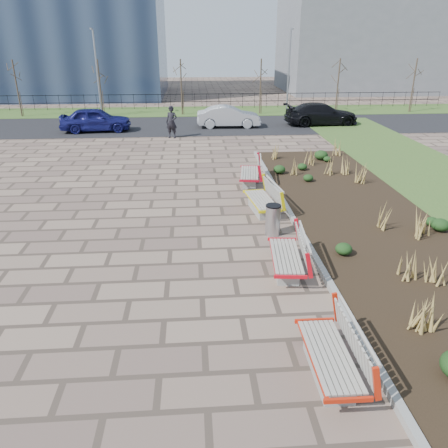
{
  "coord_description": "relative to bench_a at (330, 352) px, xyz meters",
  "views": [
    {
      "loc": [
        0.71,
        -7.8,
        5.57
      ],
      "look_at": [
        1.5,
        3.0,
        0.9
      ],
      "focal_mm": 35.0,
      "sensor_mm": 36.0,
      "label": 1
    }
  ],
  "objects": [
    {
      "name": "ground",
      "position": [
        -3.0,
        1.84,
        -0.5
      ],
      "size": [
        120.0,
        120.0,
        0.0
      ],
      "primitive_type": "plane",
      "color": "#7B6554",
      "rests_on": "ground"
    },
    {
      "name": "planting_bed",
      "position": [
        3.25,
        6.84,
        -0.45
      ],
      "size": [
        4.5,
        18.0,
        0.1
      ],
      "primitive_type": "cube",
      "color": "black",
      "rests_on": "ground"
    },
    {
      "name": "planting_curb",
      "position": [
        0.92,
        6.84,
        -0.42
      ],
      "size": [
        0.16,
        18.0,
        0.15
      ],
      "primitive_type": "cube",
      "color": "gray",
      "rests_on": "ground"
    },
    {
      "name": "grass_verge_far",
      "position": [
        -3.0,
        29.84,
        -0.48
      ],
      "size": [
        80.0,
        5.0,
        0.04
      ],
      "primitive_type": "cube",
      "color": "#33511E",
      "rests_on": "ground"
    },
    {
      "name": "road",
      "position": [
        -3.0,
        23.84,
        -0.49
      ],
      "size": [
        80.0,
        7.0,
        0.02
      ],
      "primitive_type": "cube",
      "color": "black",
      "rests_on": "ground"
    },
    {
      "name": "bench_a",
      "position": [
        0.0,
        0.0,
        0.0
      ],
      "size": [
        0.91,
        2.11,
        1.0
      ],
      "primitive_type": null,
      "rotation": [
        0.0,
        0.0,
        -0.01
      ],
      "color": "red",
      "rests_on": "ground"
    },
    {
      "name": "bench_b",
      "position": [
        0.0,
        3.76,
        0.0
      ],
      "size": [
        1.1,
        2.18,
        1.0
      ],
      "primitive_type": null,
      "rotation": [
        0.0,
        0.0,
        -0.1
      ],
      "color": "red",
      "rests_on": "ground"
    },
    {
      "name": "bench_c",
      "position": [
        0.0,
        7.88,
        0.0
      ],
      "size": [
        1.16,
        2.2,
        1.0
      ],
      "primitive_type": null,
      "rotation": [
        0.0,
        0.0,
        0.13
      ],
      "color": "yellow",
      "rests_on": "ground"
    },
    {
      "name": "bench_d",
      "position": [
        0.0,
        11.1,
        0.0
      ],
      "size": [
        1.17,
        2.2,
        1.0
      ],
      "primitive_type": null,
      "rotation": [
        0.0,
        0.0,
        -0.13
      ],
      "color": "#B80C21",
      "rests_on": "ground"
    },
    {
      "name": "litter_bin",
      "position": [
        0.06,
        6.02,
        -0.03
      ],
      "size": [
        0.45,
        0.45,
        0.94
      ],
      "primitive_type": "cylinder",
      "color": "#B2B2B7",
      "rests_on": "ground"
    },
    {
      "name": "pedestrian",
      "position": [
        -3.47,
        20.09,
        0.43
      ],
      "size": [
        0.78,
        0.64,
        1.86
      ],
      "primitive_type": "imported",
      "rotation": [
        0.0,
        0.0,
        -0.33
      ],
      "color": "black",
      "rests_on": "ground"
    },
    {
      "name": "car_blue",
      "position": [
        -8.32,
        22.31,
        0.26
      ],
      "size": [
        4.44,
        2.08,
        1.47
      ],
      "primitive_type": "imported",
      "rotation": [
        0.0,
        0.0,
        1.65
      ],
      "color": "navy",
      "rests_on": "road"
    },
    {
      "name": "car_silver",
      "position": [
        0.14,
        23.12,
        0.2
      ],
      "size": [
        4.18,
        1.54,
        1.37
      ],
      "primitive_type": "imported",
      "rotation": [
        0.0,
        0.0,
        1.55
      ],
      "color": "#A2A4AA",
      "rests_on": "road"
    },
    {
      "name": "car_black",
      "position": [
        6.46,
        23.5,
        0.24
      ],
      "size": [
        5.05,
        2.33,
        1.43
      ],
      "primitive_type": "imported",
      "rotation": [
        0.0,
        0.0,
        1.64
      ],
      "color": "black",
      "rests_on": "road"
    },
    {
      "name": "tree_a",
      "position": [
        -15.0,
        28.34,
        1.54
      ],
      "size": [
        1.4,
        1.4,
        4.0
      ],
      "primitive_type": null,
      "color": "#4C3D2D",
      "rests_on": "grass_verge_far"
    },
    {
      "name": "tree_b",
      "position": [
        -9.0,
        28.34,
        1.54
      ],
      "size": [
        1.4,
        1.4,
        4.0
      ],
      "primitive_type": null,
      "color": "#4C3D2D",
      "rests_on": "grass_verge_far"
    },
    {
      "name": "tree_c",
      "position": [
        -3.0,
        28.34,
        1.54
      ],
      "size": [
        1.4,
        1.4,
        4.0
      ],
      "primitive_type": null,
      "color": "#4C3D2D",
      "rests_on": "grass_verge_far"
    },
    {
      "name": "tree_d",
      "position": [
        3.0,
        28.34,
        1.54
      ],
      "size": [
        1.4,
        1.4,
        4.0
      ],
      "primitive_type": null,
      "color": "#4C3D2D",
      "rests_on": "grass_verge_far"
    },
    {
      "name": "tree_e",
      "position": [
        9.0,
        28.34,
        1.54
      ],
      "size": [
        1.4,
        1.4,
        4.0
      ],
      "primitive_type": null,
      "color": "#4C3D2D",
      "rests_on": "grass_verge_far"
    },
    {
      "name": "tree_f",
      "position": [
        15.0,
        28.34,
        1.54
      ],
      "size": [
        1.4,
        1.4,
        4.0
      ],
      "primitive_type": null,
      "color": "#4C3D2D",
      "rests_on": "grass_verge_far"
    },
    {
      "name": "lamp_west",
      "position": [
        -9.0,
        27.84,
        2.54
      ],
      "size": [
        0.24,
        0.6,
        6.0
      ],
      "primitive_type": null,
      "color": "gray",
      "rests_on": "grass_verge_far"
    },
    {
      "name": "lamp_east",
      "position": [
        5.0,
        27.84,
        2.54
      ],
      "size": [
        0.24,
        0.6,
        6.0
      ],
      "primitive_type": null,
      "color": "gray",
      "rests_on": "grass_verge_far"
    },
    {
      "name": "railing_fence",
      "position": [
        -3.0,
        31.34,
        0.14
      ],
      "size": [
        44.0,
        0.1,
        1.2
      ],
      "primitive_type": null,
      "color": "black",
      "rests_on": "grass_verge_far"
    },
    {
      "name": "building_grey",
      "position": [
        17.0,
        43.84,
        4.5
      ],
      "size": [
        18.0,
        12.0,
        10.0
      ],
      "primitive_type": "cube",
      "color": "slate",
      "rests_on": "ground"
    }
  ]
}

